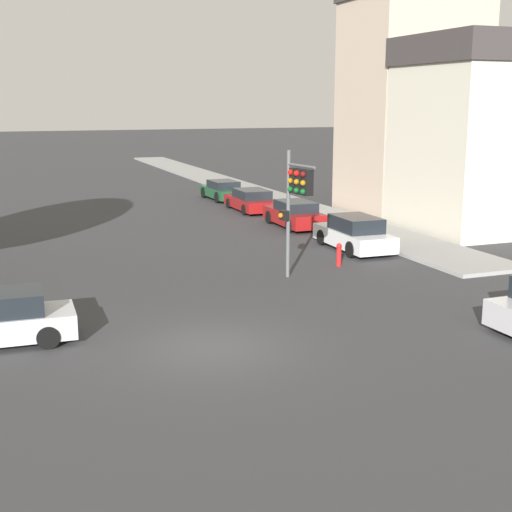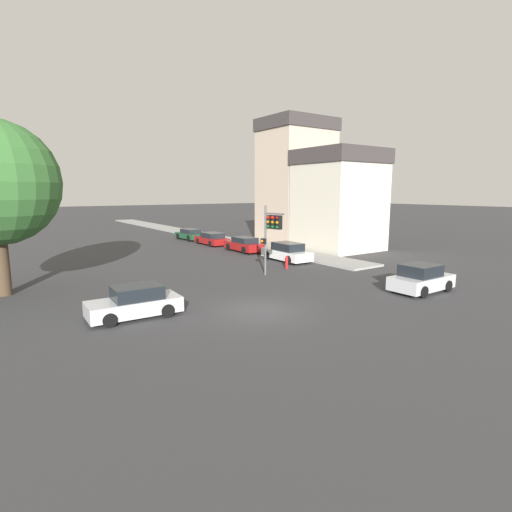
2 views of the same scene
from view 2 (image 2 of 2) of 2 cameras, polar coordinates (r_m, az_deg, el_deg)
ground_plane at (r=19.23m, az=0.38°, el=-7.71°), size 300.00×300.00×0.00m
sidewalk_strip at (r=54.34m, az=-9.28°, el=3.25°), size 3.32×60.00×0.16m
rowhouse_backdrop at (r=41.93m, az=8.29°, el=9.42°), size 7.11×12.96×13.22m
traffic_signal at (r=26.15m, az=2.22°, el=4.15°), size 0.75×1.83×4.68m
crossing_car_0 at (r=24.33m, az=22.51°, el=-3.05°), size 3.83×2.02×1.56m
crossing_car_1 at (r=18.81m, az=-16.89°, el=-6.40°), size 4.10×1.95×1.42m
parked_car_0 at (r=32.52m, az=4.41°, el=0.53°), size 2.02×4.69×1.51m
parked_car_1 at (r=37.54m, az=-1.72°, el=1.64°), size 1.94×4.55×1.37m
parked_car_2 at (r=42.67m, az=-6.30°, el=2.44°), size 2.08×4.69×1.30m
parked_car_3 at (r=47.37m, az=-9.40°, el=3.05°), size 2.00×4.46×1.28m
fire_hydrant at (r=29.28m, az=4.40°, el=-0.87°), size 0.22×0.22×0.92m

